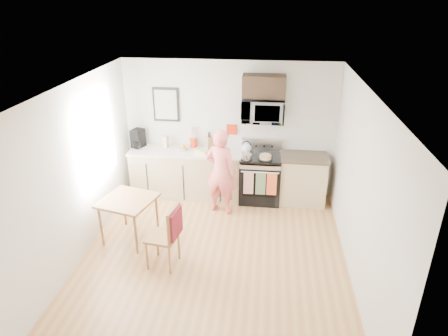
# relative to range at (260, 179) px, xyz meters

# --- Properties ---
(floor) EXTENTS (4.60, 4.60, 0.00)m
(floor) POSITION_rel_range_xyz_m (-0.63, -1.98, -0.44)
(floor) COLOR #A36C3F
(floor) RESTS_ON ground
(back_wall) EXTENTS (4.00, 0.04, 2.60)m
(back_wall) POSITION_rel_range_xyz_m (-0.63, 0.32, 0.86)
(back_wall) COLOR silver
(back_wall) RESTS_ON floor
(front_wall) EXTENTS (4.00, 0.04, 2.60)m
(front_wall) POSITION_rel_range_xyz_m (-0.63, -4.28, 0.86)
(front_wall) COLOR silver
(front_wall) RESTS_ON floor
(left_wall) EXTENTS (0.04, 4.60, 2.60)m
(left_wall) POSITION_rel_range_xyz_m (-2.63, -1.98, 0.86)
(left_wall) COLOR silver
(left_wall) RESTS_ON floor
(right_wall) EXTENTS (0.04, 4.60, 2.60)m
(right_wall) POSITION_rel_range_xyz_m (1.37, -1.98, 0.86)
(right_wall) COLOR silver
(right_wall) RESTS_ON floor
(ceiling) EXTENTS (4.00, 4.60, 0.04)m
(ceiling) POSITION_rel_range_xyz_m (-0.63, -1.98, 2.16)
(ceiling) COLOR white
(ceiling) RESTS_ON back_wall
(window) EXTENTS (0.06, 1.40, 1.50)m
(window) POSITION_rel_range_xyz_m (-2.59, -1.18, 1.11)
(window) COLOR silver
(window) RESTS_ON left_wall
(cabinet_left) EXTENTS (2.10, 0.60, 0.90)m
(cabinet_left) POSITION_rel_range_xyz_m (-1.43, 0.02, 0.01)
(cabinet_left) COLOR tan
(cabinet_left) RESTS_ON floor
(countertop_left) EXTENTS (2.14, 0.64, 0.04)m
(countertop_left) POSITION_rel_range_xyz_m (-1.43, 0.02, 0.48)
(countertop_left) COLOR beige
(countertop_left) RESTS_ON cabinet_left
(cabinet_right) EXTENTS (0.84, 0.60, 0.90)m
(cabinet_right) POSITION_rel_range_xyz_m (0.80, 0.02, 0.01)
(cabinet_right) COLOR tan
(cabinet_right) RESTS_ON floor
(countertop_right) EXTENTS (0.88, 0.64, 0.04)m
(countertop_right) POSITION_rel_range_xyz_m (0.80, 0.02, 0.48)
(countertop_right) COLOR black
(countertop_right) RESTS_ON cabinet_right
(range) EXTENTS (0.76, 0.70, 1.16)m
(range) POSITION_rel_range_xyz_m (0.00, 0.00, 0.00)
(range) COLOR black
(range) RESTS_ON floor
(microwave) EXTENTS (0.76, 0.51, 0.42)m
(microwave) POSITION_rel_range_xyz_m (-0.00, 0.10, 1.32)
(microwave) COLOR #BBBAC0
(microwave) RESTS_ON back_wall
(upper_cabinet) EXTENTS (0.76, 0.35, 0.40)m
(upper_cabinet) POSITION_rel_range_xyz_m (-0.00, 0.15, 1.74)
(upper_cabinet) COLOR black
(upper_cabinet) RESTS_ON back_wall
(wall_art) EXTENTS (0.50, 0.04, 0.65)m
(wall_art) POSITION_rel_range_xyz_m (-1.83, 0.30, 1.31)
(wall_art) COLOR black
(wall_art) RESTS_ON back_wall
(wall_trivet) EXTENTS (0.20, 0.02, 0.20)m
(wall_trivet) POSITION_rel_range_xyz_m (-0.58, 0.31, 0.86)
(wall_trivet) COLOR red
(wall_trivet) RESTS_ON back_wall
(person) EXTENTS (0.66, 0.52, 1.58)m
(person) POSITION_rel_range_xyz_m (-0.69, -0.53, 0.35)
(person) COLOR #D1393C
(person) RESTS_ON floor
(dining_table) EXTENTS (0.82, 0.82, 0.73)m
(dining_table) POSITION_rel_range_xyz_m (-2.04, -1.57, 0.21)
(dining_table) COLOR brown
(dining_table) RESTS_ON floor
(chair) EXTENTS (0.52, 0.48, 0.98)m
(chair) POSITION_rel_range_xyz_m (-1.20, -2.20, 0.20)
(chair) COLOR brown
(chair) RESTS_ON floor
(knife_block) EXTENTS (0.15, 0.17, 0.23)m
(knife_block) POSITION_rel_range_xyz_m (-0.99, 0.21, 0.62)
(knife_block) COLOR brown
(knife_block) RESTS_ON countertop_left
(utensil_crock) EXTENTS (0.13, 0.13, 0.40)m
(utensil_crock) POSITION_rel_range_xyz_m (-1.32, 0.24, 0.66)
(utensil_crock) COLOR red
(utensil_crock) RESTS_ON countertop_left
(fruit_bowl) EXTENTS (0.24, 0.24, 0.09)m
(fruit_bowl) POSITION_rel_range_xyz_m (-1.49, 0.08, 0.54)
(fruit_bowl) COLOR white
(fruit_bowl) RESTS_ON countertop_left
(milk_carton) EXTENTS (0.11, 0.11, 0.24)m
(milk_carton) POSITION_rel_range_xyz_m (-1.84, 0.14, 0.62)
(milk_carton) COLOR tan
(milk_carton) RESTS_ON countertop_left
(coffee_maker) EXTENTS (0.27, 0.32, 0.35)m
(coffee_maker) POSITION_rel_range_xyz_m (-2.38, 0.12, 0.67)
(coffee_maker) COLOR black
(coffee_maker) RESTS_ON countertop_left
(bread_bag) EXTENTS (0.29, 0.23, 0.10)m
(bread_bag) POSITION_rel_range_xyz_m (-1.08, -0.17, 0.55)
(bread_bag) COLOR tan
(bread_bag) RESTS_ON countertop_left
(cake) EXTENTS (0.26, 0.26, 0.09)m
(cake) POSITION_rel_range_xyz_m (0.08, -0.18, 0.53)
(cake) COLOR black
(cake) RESTS_ON range
(kettle) EXTENTS (0.19, 0.19, 0.24)m
(kettle) POSITION_rel_range_xyz_m (-0.28, 0.09, 0.59)
(kettle) COLOR white
(kettle) RESTS_ON range
(pot) EXTENTS (0.19, 0.33, 0.10)m
(pot) POSITION_rel_range_xyz_m (-0.26, -0.20, 0.54)
(pot) COLOR #BBBAC0
(pot) RESTS_ON range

